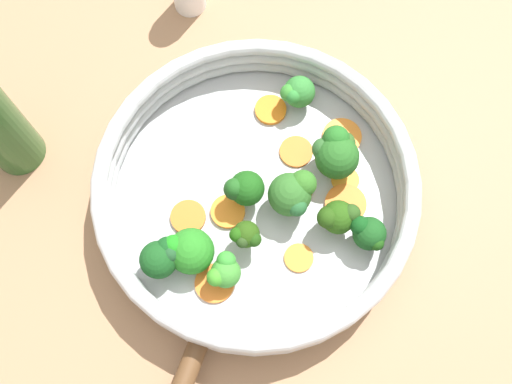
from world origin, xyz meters
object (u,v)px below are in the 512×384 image
broccoli_floret_1 (188,251)px  broccoli_floret_7 (337,217)px  carrot_slice_8 (342,136)px  broccoli_floret_2 (293,193)px  carrot_slice_9 (228,212)px  skillet (256,199)px  broccoli_floret_3 (336,153)px  broccoli_floret_5 (243,187)px  carrot_slice_2 (346,181)px  broccoli_floret_6 (368,233)px  carrot_slice_1 (298,186)px  carrot_slice_4 (299,258)px  carrot_slice_0 (345,204)px  broccoli_floret_4 (162,258)px  broccoli_floret_0 (246,236)px  carrot_slice_3 (188,217)px  carrot_slice_6 (296,152)px  carrot_slice_7 (214,283)px  carrot_slice_5 (271,110)px  broccoli_floret_9 (224,272)px  broccoli_floret_8 (297,93)px

broccoli_floret_1 → broccoli_floret_7: bearing=-177.6°
carrot_slice_8 → broccoli_floret_2: (0.07, 0.07, 0.03)m
carrot_slice_9 → broccoli_floret_2: size_ratio=0.66×
skillet → carrot_slice_8: size_ratio=7.26×
broccoli_floret_3 → broccoli_floret_5: (0.10, 0.02, -0.00)m
carrot_slice_2 → broccoli_floret_5: (0.11, -0.00, 0.03)m
broccoli_floret_2 → carrot_slice_8: bearing=-137.5°
broccoli_floret_1 → broccoli_floret_2: (-0.12, -0.04, 0.01)m
carrot_slice_9 → broccoli_floret_6: bearing=157.2°
carrot_slice_1 → carrot_slice_9: (0.08, 0.02, 0.00)m
carrot_slice_4 → carrot_slice_8: size_ratio=0.70×
carrot_slice_0 → broccoli_floret_4: (0.20, 0.03, 0.03)m
carrot_slice_0 → broccoli_floret_0: size_ratio=1.03×
carrot_slice_3 → carrot_slice_6: (-0.13, -0.05, -0.00)m
broccoli_floret_7 → carrot_slice_9: bearing=-17.8°
broccoli_floret_3 → carrot_slice_7: bearing=35.4°
carrot_slice_5 → carrot_slice_6: bearing=108.0°
broccoli_floret_2 → broccoli_floret_3: size_ratio=0.98×
carrot_slice_7 → broccoli_floret_3: size_ratio=0.71×
carrot_slice_1 → broccoli_floret_9: size_ratio=0.85×
carrot_slice_1 → broccoli_floret_5: broccoli_floret_5 is taller
carrot_slice_8 → broccoli_floret_1: (0.19, 0.10, 0.03)m
carrot_slice_7 → carrot_slice_6: bearing=-131.5°
broccoli_floret_8 → carrot_slice_3: bearing=38.3°
carrot_slice_9 → broccoli_floret_4: broccoli_floret_4 is taller
carrot_slice_1 → broccoli_floret_5: bearing=1.0°
broccoli_floret_2 → carrot_slice_1: bearing=-123.3°
broccoli_floret_4 → broccoli_floret_7: size_ratio=1.08×
carrot_slice_4 → carrot_slice_8: same height
carrot_slice_4 → broccoli_floret_6: 0.08m
broccoli_floret_0 → carrot_slice_4: bearing=152.2°
carrot_slice_0 → broccoli_floret_9: (0.14, 0.05, 0.02)m
carrot_slice_6 → broccoli_floret_2: bearing=72.6°
broccoli_floret_0 → skillet: bearing=-111.9°
carrot_slice_4 → broccoli_floret_7: bearing=-147.1°
carrot_slice_8 → broccoli_floret_6: size_ratio=0.97×
carrot_slice_2 → carrot_slice_6: size_ratio=0.83×
broccoli_floret_1 → broccoli_floret_4: 0.03m
broccoli_floret_6 → broccoli_floret_1: bearing=-4.9°
carrot_slice_6 → broccoli_floret_6: size_ratio=0.82×
carrot_slice_4 → broccoli_floret_1: (0.11, -0.02, 0.03)m
broccoli_floret_4 → broccoli_floret_7: broccoli_floret_4 is taller
carrot_slice_7 → broccoli_floret_3: (-0.15, -0.11, 0.03)m
carrot_slice_0 → carrot_slice_5: same height
carrot_slice_1 → broccoli_floret_3: (-0.04, -0.02, 0.03)m
carrot_slice_1 → carrot_slice_4: 0.08m
carrot_slice_7 → carrot_slice_9: size_ratio=1.11×
carrot_slice_2 → broccoli_floret_1: broccoli_floret_1 is taller
carrot_slice_2 → broccoli_floret_3: size_ratio=0.53×
broccoli_floret_7 → broccoli_floret_0: bearing=1.1°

